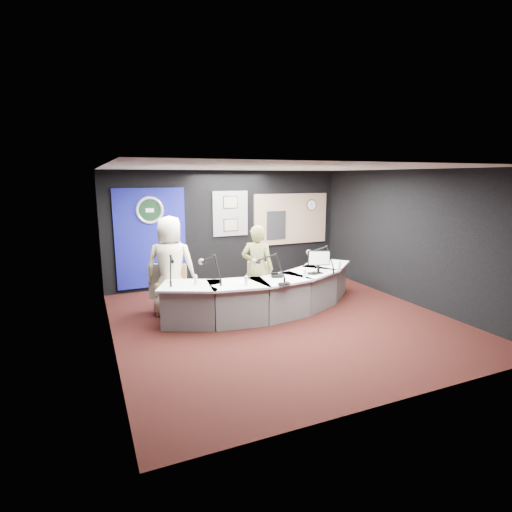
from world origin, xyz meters
name	(u,v)px	position (x,y,z in m)	size (l,w,h in m)	color
ground	(283,320)	(0.00, 0.00, 0.00)	(6.00, 6.00, 0.00)	black
ceiling	(285,168)	(0.00, 0.00, 2.80)	(6.00, 6.00, 0.02)	silver
wall_back	(228,228)	(0.00, 3.00, 1.40)	(6.00, 0.02, 2.80)	black
wall_front	(405,289)	(0.00, -3.00, 1.40)	(6.00, 0.02, 2.80)	black
wall_left	(108,261)	(-3.00, 0.00, 1.40)	(0.02, 6.00, 2.80)	black
wall_right	(410,237)	(3.00, 0.00, 1.40)	(0.02, 6.00, 2.80)	black
broadcast_desk	(268,294)	(-0.05, 0.55, 0.38)	(4.50, 1.90, 0.75)	silver
backdrop_panel	(151,238)	(-1.90, 2.97, 1.25)	(1.60, 0.05, 2.30)	navy
agency_seal	(150,210)	(-1.90, 2.93, 1.90)	(0.63, 0.63, 0.07)	silver
seal_center	(150,210)	(-1.90, 2.94, 1.90)	(0.48, 0.48, 0.01)	black
pinboard	(230,214)	(0.05, 2.97, 1.75)	(0.90, 0.04, 1.10)	slate
framed_photo_upper	(231,202)	(0.05, 2.94, 2.03)	(0.34, 0.02, 0.27)	#7D735B
framed_photo_lower	(231,225)	(0.05, 2.94, 1.47)	(0.34, 0.02, 0.27)	#7D735B
booth_window_frame	(291,219)	(1.75, 2.97, 1.55)	(2.12, 0.06, 1.32)	#9C7B61
booth_glow	(291,219)	(1.75, 2.96, 1.55)	(2.00, 0.02, 1.20)	#FFE4A1
equipment_rack	(276,225)	(1.30, 2.94, 1.40)	(0.55, 0.02, 0.75)	black
wall_clock	(312,205)	(2.35, 2.94, 1.90)	(0.28, 0.28, 0.01)	white
armchair_left	(172,291)	(-1.82, 1.18, 0.46)	(0.52, 0.52, 0.93)	#AF8350
armchair_right	(257,285)	(-0.22, 0.69, 0.54)	(0.60, 0.60, 1.07)	#AF8350
draped_jacket	(162,281)	(-1.97, 1.40, 0.62)	(0.50, 0.10, 0.70)	gray
person_man	(171,266)	(-1.82, 1.18, 0.97)	(0.94, 0.61, 1.93)	beige
person_woman	(257,269)	(-0.22, 0.69, 0.87)	(0.63, 0.42, 1.74)	olive
computer_monitor	(319,258)	(0.92, 0.28, 1.07)	(0.42, 0.02, 0.29)	black
desk_phone	(277,276)	(0.04, 0.35, 0.78)	(0.21, 0.17, 0.05)	black
headphones_near	(313,273)	(0.80, 0.29, 0.77)	(0.22, 0.22, 0.04)	black
headphones_far	(284,284)	(-0.08, -0.20, 0.77)	(0.24, 0.24, 0.04)	black
paper_stack	(219,286)	(-1.19, 0.15, 0.75)	(0.19, 0.27, 0.00)	white
notepad	(243,282)	(-0.71, 0.25, 0.75)	(0.23, 0.33, 0.00)	white
boom_mic_a	(172,266)	(-1.89, 0.77, 1.05)	(0.29, 0.72, 0.60)	black
boom_mic_b	(211,267)	(-1.24, 0.46, 1.05)	(0.29, 0.71, 0.60)	black
boom_mic_c	(269,265)	(-0.23, 0.13, 1.05)	(0.51, 0.60, 0.60)	black
boom_mic_d	(321,256)	(1.10, 0.46, 1.05)	(0.35, 0.69, 0.60)	black
water_bottles	(277,274)	(0.00, 0.25, 0.84)	(3.12, 0.48, 0.18)	silver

